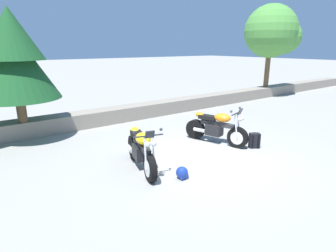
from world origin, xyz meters
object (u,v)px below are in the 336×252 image
Objects in this scene: motorcycle_yellow_near_left at (141,150)px; rider_helmet at (182,173)px; rider_backpack at (254,140)px; pine_tree_mid_left at (13,56)px; motorcycle_orange_centre at (216,128)px; leafy_tree_mid_right at (274,33)px.

motorcycle_yellow_near_left is 7.24× the size of rider_helmet.
motorcycle_yellow_near_left is at bearing 168.51° from rider_backpack.
pine_tree_mid_left reaches higher than rider_helmet.
motorcycle_orange_centre is 4.30× the size of rider_backpack.
rider_backpack is at bearing -11.49° from motorcycle_yellow_near_left.
pine_tree_mid_left is at bearing 113.27° from motorcycle_yellow_near_left.
motorcycle_orange_centre is at bearing -154.54° from leafy_tree_mid_right.
motorcycle_orange_centre is 6.47m from pine_tree_mid_left.
leafy_tree_mid_right is (13.19, 0.10, 1.01)m from pine_tree_mid_left.
rider_backpack is at bearing -147.67° from leafy_tree_mid_right.
motorcycle_orange_centre is 1.16m from rider_backpack.
rider_helmet is at bearing -152.06° from motorcycle_orange_centre.
motorcycle_orange_centre reaches higher than rider_backpack.
motorcycle_orange_centre is at bearing 5.30° from motorcycle_yellow_near_left.
pine_tree_mid_left is (-1.82, 4.23, 2.11)m from motorcycle_yellow_near_left.
leafy_tree_mid_right is (10.91, 5.32, 3.47)m from rider_helmet.
pine_tree_mid_left is at bearing 113.57° from rider_helmet.
pine_tree_mid_left reaches higher than motorcycle_yellow_near_left.
motorcycle_yellow_near_left is 3.51m from rider_backpack.
motorcycle_yellow_near_left is at bearing -174.70° from motorcycle_orange_centre.
motorcycle_orange_centre is 7.21× the size of rider_helmet.
pine_tree_mid_left is (-2.28, 5.23, 2.46)m from rider_helmet.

